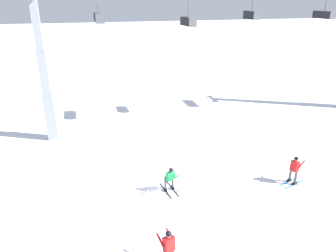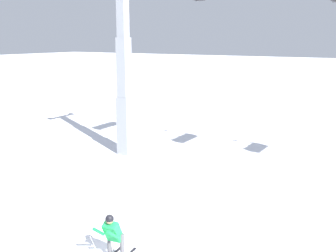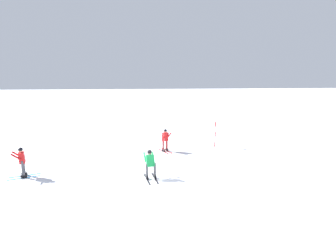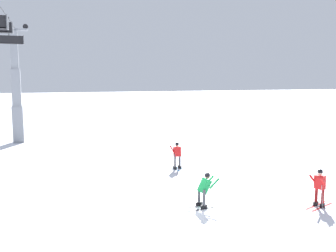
{
  "view_description": "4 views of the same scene",
  "coord_description": "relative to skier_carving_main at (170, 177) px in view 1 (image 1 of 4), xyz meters",
  "views": [
    {
      "loc": [
        -4.46,
        -13.85,
        9.67
      ],
      "look_at": [
        0.14,
        2.28,
        2.73
      ],
      "focal_mm": 33.06,
      "sensor_mm": 36.0,
      "label": 1
    },
    {
      "loc": [
        6.28,
        -8.3,
        6.37
      ],
      "look_at": [
        -0.24,
        2.36,
        3.57
      ],
      "focal_mm": 42.18,
      "sensor_mm": 36.0,
      "label": 2
    },
    {
      "loc": [
        0.41,
        12.24,
        5.24
      ],
      "look_at": [
        -1.15,
        1.66,
        3.22
      ],
      "focal_mm": 26.13,
      "sensor_mm": 36.0,
      "label": 3
    },
    {
      "loc": [
        -15.01,
        6.01,
        5.66
      ],
      "look_at": [
        -0.34,
        1.32,
        3.64
      ],
      "focal_mm": 39.83,
      "sensor_mm": 36.0,
      "label": 4
    }
  ],
  "objects": [
    {
      "name": "chairlift_seat_middle",
      "position": [
        9.07,
        8.99,
        7.61
      ],
      "size": [
        0.61,
        1.69,
        1.88
      ],
      "color": "black"
    },
    {
      "name": "chairlift_seat_nearest",
      "position": [
        -2.49,
        8.99,
        7.55
      ],
      "size": [
        0.61,
        2.35,
        1.91
      ],
      "color": "black"
    },
    {
      "name": "chairlift_seat_fourth",
      "position": [
        15.78,
        8.99,
        7.53
      ],
      "size": [
        0.61,
        2.11,
        1.94
      ],
      "color": "black"
    },
    {
      "name": "skier_distant_downhill",
      "position": [
        -1.48,
        -4.82,
        0.1
      ],
      "size": [
        0.98,
        1.67,
        1.72
      ],
      "color": "red",
      "rests_on": "ground_plane"
    },
    {
      "name": "skier_distant_uphill",
      "position": [
        6.87,
        -1.1,
        0.08
      ],
      "size": [
        1.64,
        0.89,
        1.7
      ],
      "color": "#198CCC",
      "rests_on": "ground_plane"
    },
    {
      "name": "chairlift_seat_second",
      "position": [
        3.91,
        8.99,
        7.23
      ],
      "size": [
        0.61,
        2.07,
        2.27
      ],
      "color": "black"
    },
    {
      "name": "skier_carving_main",
      "position": [
        0.0,
        0.0,
        0.0
      ],
      "size": [
        0.81,
        1.64,
        1.66
      ],
      "color": "black",
      "rests_on": "ground_plane"
    },
    {
      "name": "ground_plane",
      "position": [
        0.47,
        0.32,
        -0.89
      ],
      "size": [
        260.0,
        260.0,
        0.0
      ],
      "primitive_type": "plane",
      "color": "white"
    },
    {
      "name": "lift_tower_near",
      "position": [
        -6.42,
        8.99,
        3.37
      ],
      "size": [
        0.72,
        2.78,
        10.15
      ],
      "color": "gray",
      "rests_on": "ground_plane"
    }
  ]
}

